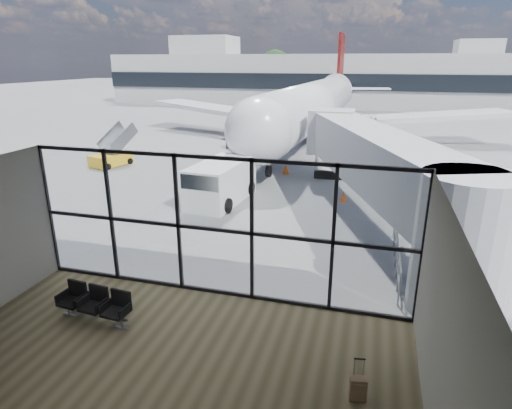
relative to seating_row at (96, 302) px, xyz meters
The scene contains 21 objects.
ground 42.39m from the seating_row, 86.23° to the left, with size 220.00×220.00×0.00m, color slate.
lounge_shell 4.29m from the seating_row, 41.91° to the right, with size 12.02×8.01×4.51m.
glass_curtain_wall 3.99m from the seating_row, 39.46° to the left, with size 12.10×0.12×4.50m.
jet_bridge 12.32m from the seating_row, 50.62° to the left, with size 8.00×16.50×4.33m.
apron_railing 10.20m from the seating_row, 34.64° to the left, with size 0.06×5.46×1.11m.
far_terminal 64.41m from the seating_row, 88.04° to the left, with size 80.00×12.20×11.00m.
tree_0 85.55m from the seating_row, 119.60° to the left, with size 4.95×4.95×7.12m.
tree_1 82.78m from the seating_row, 115.98° to the left, with size 5.61×5.61×8.07m.
tree_2 80.38m from the seating_row, 112.13° to the left, with size 6.27×6.27×9.03m.
tree_3 78.25m from the seating_row, 108.05° to the left, with size 4.95×4.95×7.12m.
tree_4 76.64m from the seating_row, 103.77° to the left, with size 5.61×5.61×8.07m.
tree_5 75.48m from the seating_row, 99.33° to the left, with size 6.27×6.27×9.03m.
seating_row is the anchor object (origin of this frame).
backpack 1.01m from the seating_row, 149.24° to the left, with size 0.34×0.33×0.45m.
suitcase 7.49m from the seating_row, ahead, with size 0.40×0.32×1.00m.
airliner 32.44m from the seating_row, 87.30° to the left, with size 34.82×40.32×10.38m.
service_van 11.17m from the seating_row, 91.56° to the left, with size 2.69×4.99×2.10m.
belt_loader 26.41m from the seating_row, 98.60° to the left, with size 1.68×3.98×1.81m.
mobile_stairs 19.93m from the seating_row, 122.06° to the left, with size 2.37×3.57×2.31m.
traffic_cone_a 17.96m from the seating_row, 84.17° to the left, with size 0.46×0.46×0.66m.
traffic_cone_c 14.31m from the seating_row, 65.43° to the left, with size 0.38×0.38×0.54m.
Camera 1 is at (4.49, -11.35, 7.11)m, focal length 30.00 mm.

